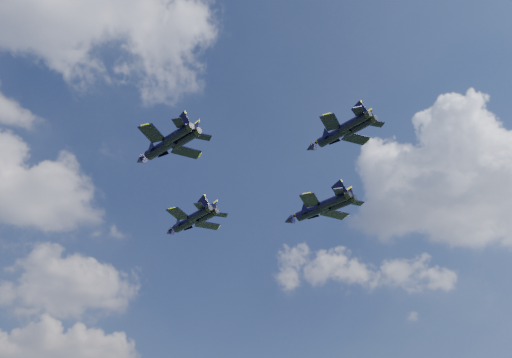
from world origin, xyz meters
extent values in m
cylinder|color=black|center=(-1.14, 29.22, 55.92)|extent=(4.47, 9.55, 1.88)
cone|color=black|center=(-2.86, 35.02, 55.92)|extent=(2.47, 3.11, 1.78)
ellipsoid|color=brown|center=(-2.12, 32.52, 56.49)|extent=(1.83, 3.15, 0.86)
cube|color=black|center=(-4.16, 26.15, 55.92)|extent=(5.45, 5.12, 0.19)
cube|color=black|center=(3.05, 28.28, 55.92)|extent=(5.04, 3.16, 0.19)
cube|color=black|center=(-1.58, 21.14, 55.92)|extent=(2.89, 2.87, 0.15)
cube|color=black|center=(3.62, 22.68, 55.92)|extent=(2.77, 2.03, 0.15)
cube|color=black|center=(-0.32, 22.38, 57.38)|extent=(1.60, 2.76, 3.14)
cube|color=black|center=(1.89, 23.03, 57.38)|extent=(1.59, 3.12, 3.14)
cylinder|color=black|center=(-14.76, 5.16, 55.92)|extent=(4.78, 9.00, 1.79)
cone|color=black|center=(-16.76, 10.56, 55.92)|extent=(2.48, 3.01, 1.69)
ellipsoid|color=brown|center=(-15.90, 8.23, 56.46)|extent=(1.90, 3.00, 0.81)
cube|color=black|center=(-17.43, 2.05, 55.92)|extent=(5.12, 4.99, 0.18)
cube|color=black|center=(-10.72, 4.54, 55.92)|extent=(4.64, 2.72, 0.18)
cube|color=black|center=(-14.67, -2.54, 55.92)|extent=(2.70, 2.77, 0.14)
cube|color=black|center=(-9.82, -0.75, 55.92)|extent=(2.56, 1.80, 0.14)
cube|color=black|center=(-13.55, -1.28, 57.31)|extent=(1.69, 2.53, 2.99)
cube|color=black|center=(-11.50, -0.52, 57.31)|extent=(1.57, 2.95, 2.99)
cylinder|color=black|center=(20.74, 15.06, 57.33)|extent=(5.53, 10.35, 2.06)
cone|color=black|center=(18.42, 21.26, 57.33)|extent=(2.86, 3.46, 1.94)
ellipsoid|color=brown|center=(19.42, 18.59, 57.96)|extent=(2.19, 3.45, 0.94)
cube|color=black|center=(17.69, 11.48, 57.33)|extent=(5.88, 5.74, 0.21)
cube|color=black|center=(25.39, 14.36, 57.33)|extent=(5.33, 3.10, 0.21)
cube|color=black|center=(20.88, 6.21, 57.33)|extent=(3.10, 3.19, 0.16)
cube|color=black|center=(26.45, 8.29, 57.33)|extent=(2.94, 2.06, 0.16)
cube|color=black|center=(22.17, 7.66, 58.93)|extent=(1.96, 2.91, 3.44)
cube|color=black|center=(24.52, 8.54, 58.93)|extent=(1.81, 3.40, 3.44)
cylinder|color=black|center=(7.75, -11.70, 54.99)|extent=(3.78, 7.92, 1.56)
cone|color=black|center=(6.28, -6.89, 54.99)|extent=(2.07, 2.59, 1.47)
ellipsoid|color=brown|center=(6.91, -8.97, 55.46)|extent=(1.54, 2.62, 0.71)
cube|color=black|center=(5.28, -14.28, 54.99)|extent=(4.52, 4.26, 0.16)
cube|color=black|center=(11.25, -12.45, 54.99)|extent=(4.17, 2.59, 0.16)
cube|color=black|center=(7.45, -18.42, 54.99)|extent=(2.39, 2.39, 0.12)
cube|color=black|center=(11.77, -17.10, 54.99)|extent=(2.29, 1.67, 0.12)
cube|color=black|center=(8.49, -17.37, 56.20)|extent=(1.35, 2.28, 2.61)
cube|color=black|center=(10.32, -16.81, 56.20)|extent=(1.33, 2.59, 2.61)
camera|label=1|loc=(-36.11, -70.79, 3.54)|focal=40.00mm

